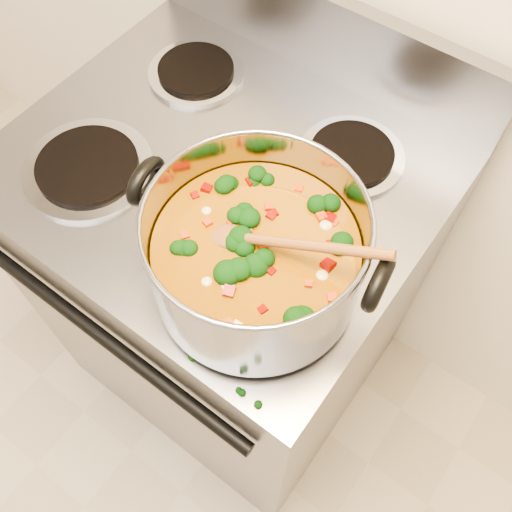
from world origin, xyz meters
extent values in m
cube|color=gray|center=(0.07, 1.16, 0.46)|extent=(0.73, 0.64, 0.92)
cube|color=gray|center=(0.07, 1.46, 1.00)|extent=(0.73, 0.03, 0.16)
cylinder|color=black|center=(0.07, 0.83, 0.80)|extent=(0.62, 0.02, 0.02)
cylinder|color=#A5A5AD|center=(-0.11, 1.02, 0.92)|extent=(0.22, 0.22, 0.01)
cylinder|color=black|center=(-0.11, 1.02, 0.93)|extent=(0.17, 0.17, 0.01)
cylinder|color=#A5A5AD|center=(0.24, 1.02, 0.92)|extent=(0.22, 0.22, 0.01)
cylinder|color=black|center=(0.24, 1.02, 0.93)|extent=(0.17, 0.17, 0.01)
cylinder|color=#A5A5AD|center=(-0.11, 1.30, 0.92)|extent=(0.18, 0.18, 0.01)
cylinder|color=black|center=(-0.11, 1.30, 0.93)|extent=(0.14, 0.14, 0.01)
cylinder|color=#A5A5AD|center=(0.24, 1.30, 0.92)|extent=(0.18, 0.18, 0.01)
cylinder|color=black|center=(0.24, 1.30, 0.93)|extent=(0.14, 0.14, 0.01)
cylinder|color=gray|center=(0.26, 1.01, 1.02)|extent=(0.30, 0.30, 0.16)
torus|color=gray|center=(0.26, 1.01, 1.10)|extent=(0.30, 0.30, 0.01)
cylinder|color=#8C5A0C|center=(0.26, 1.01, 0.99)|extent=(0.28, 0.28, 0.10)
torus|color=black|center=(0.09, 0.98, 1.08)|extent=(0.03, 0.08, 0.08)
torus|color=black|center=(0.42, 1.03, 1.08)|extent=(0.03, 0.08, 0.08)
ellipsoid|color=black|center=(0.22, 0.89, 1.04)|extent=(0.04, 0.04, 0.03)
ellipsoid|color=black|center=(0.33, 0.95, 1.04)|extent=(0.04, 0.04, 0.03)
ellipsoid|color=black|center=(0.30, 0.91, 1.04)|extent=(0.04, 0.04, 0.03)
ellipsoid|color=black|center=(0.32, 0.94, 1.04)|extent=(0.04, 0.04, 0.03)
ellipsoid|color=black|center=(0.34, 0.97, 1.04)|extent=(0.04, 0.04, 0.03)
ellipsoid|color=black|center=(0.28, 0.98, 1.04)|extent=(0.04, 0.04, 0.03)
ellipsoid|color=black|center=(0.24, 1.06, 1.04)|extent=(0.04, 0.04, 0.03)
ellipsoid|color=black|center=(0.13, 1.03, 1.04)|extent=(0.04, 0.04, 0.03)
ellipsoid|color=black|center=(0.27, 0.99, 1.04)|extent=(0.04, 0.04, 0.03)
ellipsoid|color=black|center=(0.18, 1.09, 1.04)|extent=(0.04, 0.04, 0.03)
ellipsoid|color=#870407|center=(0.28, 0.96, 1.04)|extent=(0.01, 0.01, 0.01)
ellipsoid|color=#870407|center=(0.19, 1.11, 1.04)|extent=(0.01, 0.01, 0.01)
ellipsoid|color=#870407|center=(0.15, 0.98, 1.04)|extent=(0.01, 0.01, 0.01)
ellipsoid|color=#870407|center=(0.20, 1.04, 1.04)|extent=(0.01, 0.01, 0.01)
ellipsoid|color=#870407|center=(0.34, 0.95, 1.04)|extent=(0.01, 0.01, 0.01)
ellipsoid|color=#870407|center=(0.21, 1.03, 1.04)|extent=(0.01, 0.01, 0.01)
ellipsoid|color=#870407|center=(0.36, 1.05, 1.04)|extent=(0.01, 0.01, 0.01)
ellipsoid|color=#870407|center=(0.28, 0.92, 1.04)|extent=(0.01, 0.01, 0.01)
ellipsoid|color=#870407|center=(0.20, 0.95, 1.04)|extent=(0.01, 0.01, 0.01)
ellipsoid|color=#870407|center=(0.29, 0.89, 1.04)|extent=(0.01, 0.01, 0.01)
ellipsoid|color=#870407|center=(0.21, 1.06, 1.04)|extent=(0.01, 0.01, 0.01)
ellipsoid|color=#870407|center=(0.26, 1.13, 1.04)|extent=(0.01, 0.01, 0.01)
ellipsoid|color=#870407|center=(0.34, 0.97, 1.04)|extent=(0.01, 0.01, 0.01)
ellipsoid|color=#C1360A|center=(0.37, 0.97, 1.04)|extent=(0.01, 0.01, 0.01)
ellipsoid|color=#C1360A|center=(0.24, 1.00, 1.04)|extent=(0.01, 0.01, 0.01)
ellipsoid|color=#C1360A|center=(0.17, 1.03, 1.04)|extent=(0.01, 0.01, 0.01)
ellipsoid|color=#C1360A|center=(0.28, 0.98, 1.04)|extent=(0.01, 0.01, 0.01)
ellipsoid|color=#C1360A|center=(0.13, 1.00, 1.04)|extent=(0.01, 0.01, 0.01)
ellipsoid|color=#C1360A|center=(0.29, 1.12, 1.04)|extent=(0.01, 0.01, 0.01)
ellipsoid|color=#C1360A|center=(0.31, 1.00, 1.04)|extent=(0.01, 0.01, 0.01)
ellipsoid|color=#C1360A|center=(0.21, 1.02, 1.04)|extent=(0.01, 0.01, 0.01)
ellipsoid|color=#C1360A|center=(0.15, 1.07, 1.04)|extent=(0.01, 0.01, 0.01)
ellipsoid|color=#C1360A|center=(0.31, 1.01, 1.04)|extent=(0.01, 0.01, 0.01)
ellipsoid|color=#C1360A|center=(0.31, 1.06, 1.04)|extent=(0.01, 0.01, 0.01)
ellipsoid|color=#C1360A|center=(0.31, 0.98, 1.04)|extent=(0.01, 0.01, 0.01)
ellipsoid|color=beige|center=(0.32, 0.93, 1.04)|extent=(0.02, 0.02, 0.01)
ellipsoid|color=beige|center=(0.24, 1.06, 1.04)|extent=(0.02, 0.02, 0.01)
ellipsoid|color=beige|center=(0.14, 1.00, 1.04)|extent=(0.02, 0.02, 0.01)
ellipsoid|color=beige|center=(0.27, 0.95, 1.04)|extent=(0.02, 0.02, 0.01)
ellipsoid|color=beige|center=(0.26, 0.99, 1.04)|extent=(0.02, 0.02, 0.01)
ellipsoid|color=beige|center=(0.31, 0.97, 1.04)|extent=(0.02, 0.02, 0.01)
ellipsoid|color=beige|center=(0.21, 1.00, 1.04)|extent=(0.02, 0.02, 0.01)
ellipsoid|color=beige|center=(0.23, 0.92, 1.04)|extent=(0.02, 0.02, 0.01)
ellipsoid|color=brown|center=(0.21, 0.99, 1.04)|extent=(0.08, 0.06, 0.04)
cylinder|color=brown|center=(0.32, 1.02, 1.08)|extent=(0.22, 0.08, 0.09)
ellipsoid|color=black|center=(0.22, 0.86, 0.92)|extent=(0.01, 0.01, 0.01)
ellipsoid|color=black|center=(0.07, 1.03, 0.92)|extent=(0.01, 0.01, 0.01)
ellipsoid|color=black|center=(0.12, 1.12, 0.92)|extent=(0.01, 0.01, 0.01)
ellipsoid|color=black|center=(0.40, 0.91, 0.92)|extent=(0.01, 0.01, 0.01)
ellipsoid|color=black|center=(0.41, 1.11, 0.92)|extent=(0.01, 0.01, 0.01)
camera|label=1|loc=(0.49, 0.69, 1.69)|focal=40.00mm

